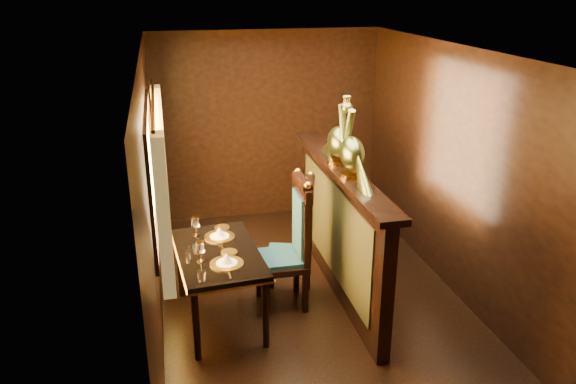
# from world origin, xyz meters

# --- Properties ---
(ground) EXTENTS (5.00, 5.00, 0.00)m
(ground) POSITION_xyz_m (0.00, 0.00, 0.00)
(ground) COLOR black
(ground) RESTS_ON ground
(room_shell) EXTENTS (3.04, 5.04, 2.52)m
(room_shell) POSITION_xyz_m (-0.09, 0.02, 1.58)
(room_shell) COLOR black
(room_shell) RESTS_ON ground
(partition) EXTENTS (0.26, 2.70, 1.36)m
(partition) POSITION_xyz_m (0.32, 0.30, 0.71)
(partition) COLOR black
(partition) RESTS_ON ground
(dining_table) EXTENTS (0.84, 1.29, 0.93)m
(dining_table) POSITION_xyz_m (-0.95, 0.00, 0.66)
(dining_table) COLOR black
(dining_table) RESTS_ON ground
(chair_left) EXTENTS (0.49, 0.55, 1.37)m
(chair_left) POSITION_xyz_m (-0.19, 0.14, 0.71)
(chair_left) COLOR black
(chair_left) RESTS_ON ground
(chair_right) EXTENTS (0.60, 0.62, 1.32)m
(chair_right) POSITION_xyz_m (-0.11, 0.20, 0.69)
(chair_right) COLOR black
(chair_right) RESTS_ON ground
(peacock_left) EXTENTS (0.23, 0.61, 0.73)m
(peacock_left) POSITION_xyz_m (0.33, 0.01, 1.72)
(peacock_left) COLOR #184A38
(peacock_left) RESTS_ON partition
(peacock_right) EXTENTS (0.23, 0.61, 0.72)m
(peacock_right) POSITION_xyz_m (0.33, 0.41, 1.72)
(peacock_right) COLOR #184A38
(peacock_right) RESTS_ON partition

